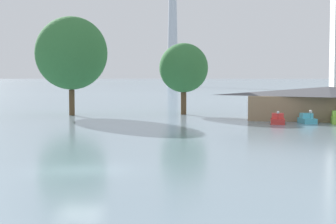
# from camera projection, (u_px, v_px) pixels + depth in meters

# --- Properties ---
(ground_plane) EXTENTS (2000.00, 2000.00, 0.00)m
(ground_plane) POSITION_uv_depth(u_px,v_px,m) (80.00, 170.00, 30.36)
(ground_plane) COLOR gray
(pedal_boat_red) EXTENTS (1.61, 2.49, 1.46)m
(pedal_boat_red) POSITION_uv_depth(u_px,v_px,m) (278.00, 120.00, 59.49)
(pedal_boat_red) COLOR red
(pedal_boat_red) RESTS_ON ground
(pedal_boat_cyan) EXTENTS (2.12, 2.93, 1.51)m
(pedal_boat_cyan) POSITION_uv_depth(u_px,v_px,m) (307.00, 119.00, 60.22)
(pedal_boat_cyan) COLOR #4CB7CC
(pedal_boat_cyan) RESTS_ON ground
(boathouse) EXTENTS (19.28, 7.10, 3.87)m
(boathouse) POSITION_uv_depth(u_px,v_px,m) (329.00, 103.00, 64.15)
(boathouse) COLOR #9E7F5B
(boathouse) RESTS_ON ground
(shoreline_tree_tall_left) EXTENTS (9.32, 9.32, 12.77)m
(shoreline_tree_tall_left) POSITION_uv_depth(u_px,v_px,m) (71.00, 53.00, 72.25)
(shoreline_tree_tall_left) COLOR brown
(shoreline_tree_tall_left) RESTS_ON ground
(shoreline_tree_mid) EXTENTS (6.44, 6.44, 9.43)m
(shoreline_tree_mid) POSITION_uv_depth(u_px,v_px,m) (184.00, 68.00, 73.78)
(shoreline_tree_mid) COLOR brown
(shoreline_tree_mid) RESTS_ON ground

